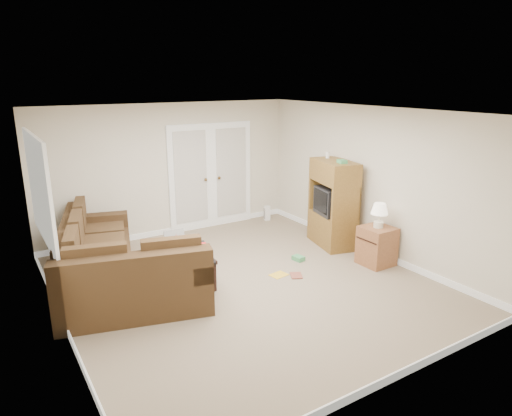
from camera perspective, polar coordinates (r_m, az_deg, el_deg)
floor at (r=6.84m, az=-1.47°, el=-9.43°), size 5.50×5.50×0.00m
ceiling at (r=6.20m, az=-1.64°, el=11.93°), size 5.00×5.50×0.02m
wall_left at (r=5.63m, az=-24.07°, el=-2.90°), size 0.02×5.50×2.50m
wall_right at (r=7.94m, az=14.21°, el=3.22°), size 0.02×5.50×2.50m
wall_back at (r=8.83m, az=-10.70°, el=4.68°), size 5.00×0.02×2.50m
wall_front at (r=4.40m, az=17.16°, el=-7.33°), size 5.00×0.02×2.50m
baseboards at (r=6.82m, az=-1.48°, el=-9.05°), size 5.00×5.50×0.10m
french_doors at (r=9.18m, az=-5.61°, el=3.94°), size 1.80×0.05×2.13m
window_left at (r=6.51m, az=-25.40°, el=2.13°), size 0.05×1.92×1.42m
sectional_sofa at (r=6.82m, az=-17.53°, el=-7.05°), size 2.12×3.32×0.90m
coffee_table at (r=6.91m, az=-9.16°, el=-7.07°), size 0.58×1.14×0.78m
tv_armoire at (r=8.25m, az=9.60°, el=0.61°), size 0.74×1.06×1.66m
side_cabinet at (r=7.64m, az=14.89°, el=-4.21°), size 0.49×0.49×1.03m
space_heater at (r=9.74m, az=1.38°, el=-0.64°), size 0.15×0.13×0.31m
floor_magazine at (r=7.13m, az=2.87°, el=-8.34°), size 0.29×0.25×0.01m
floor_greenbox at (r=7.68m, az=5.31°, el=-6.27°), size 0.17×0.21×0.08m
floor_book at (r=7.10m, az=4.35°, el=-8.44°), size 0.26×0.29×0.02m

